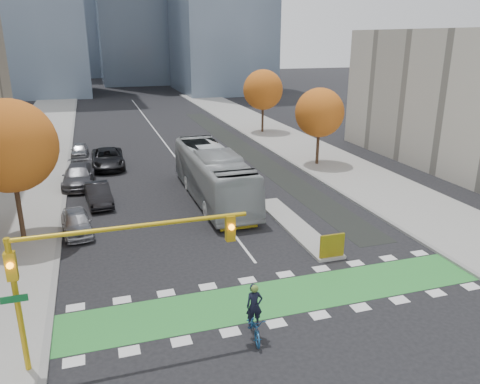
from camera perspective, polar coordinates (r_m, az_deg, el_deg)
ground at (r=20.92m, az=6.65°, el=-14.58°), size 300.00×300.00×0.00m
sidewalk_west at (r=38.09m, az=-25.78°, el=-0.69°), size 7.00×120.00×0.15m
sidewalk_east at (r=43.08m, az=12.31°, el=2.82°), size 7.00×120.00×0.15m
curb_west at (r=37.70m, az=-20.55°, el=-0.19°), size 0.30×120.00×0.16m
curb_east at (r=41.49m, az=8.09°, el=2.47°), size 0.30×120.00×0.16m
bike_crossing at (r=22.07m, az=5.04°, el=-12.58°), size 20.00×3.00×0.01m
centre_line at (r=57.52m, az=-9.82°, el=6.78°), size 0.15×70.00×0.01m
bike_lane_paint at (r=49.59m, az=0.50°, el=5.20°), size 2.50×50.00×0.01m
median_island at (r=29.64m, az=6.68°, el=-4.05°), size 1.60×10.00×0.16m
hazard_board at (r=25.44m, az=11.15°, el=-6.45°), size 1.40×0.12×1.30m
tree_west at (r=28.83m, az=-26.30°, el=5.04°), size 5.20×5.20×8.22m
tree_east_near at (r=43.10m, az=9.66°, el=9.52°), size 4.40×4.40×7.08m
tree_east_far at (r=57.80m, az=2.82°, el=12.34°), size 4.80×4.80×7.65m
traffic_signal_west at (r=17.03m, az=-17.45°, el=-7.93°), size 8.53×0.56×5.20m
cyclist at (r=19.03m, az=1.74°, el=-15.34°), size 0.93×2.08×2.33m
bus at (r=33.97m, az=-3.30°, el=2.16°), size 3.20×13.34×3.71m
parked_car_a at (r=29.88m, az=-19.30°, el=-3.52°), size 2.12×4.34×1.42m
parked_car_b at (r=34.55m, az=-16.90°, el=-0.27°), size 2.03×4.67×1.49m
parked_car_c at (r=39.35m, az=-19.12°, el=1.86°), size 2.63×5.73×1.62m
parked_car_d at (r=44.17m, az=-15.82°, el=3.96°), size 2.85×6.10×1.69m
parked_car_e at (r=49.09m, az=-18.97°, el=4.85°), size 1.78×3.97×1.33m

